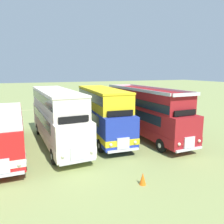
% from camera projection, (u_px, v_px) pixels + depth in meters
% --- Properties ---
extents(ground_plane, '(200.00, 200.00, 0.00)m').
position_uv_depth(ground_plane, '(7.00, 152.00, 16.83)').
color(ground_plane, '#8C9956').
extents(bus_fourth_in_row, '(2.72, 11.32, 2.99)m').
position_uv_depth(bus_fourth_in_row, '(5.00, 129.00, 16.63)').
color(bus_fourth_in_row, red).
rests_on(bus_fourth_in_row, ground).
extents(bus_fifth_in_row, '(3.16, 11.34, 4.49)m').
position_uv_depth(bus_fifth_in_row, '(57.00, 115.00, 18.28)').
color(bus_fifth_in_row, silver).
rests_on(bus_fifth_in_row, ground).
extents(bus_sixth_in_row, '(3.05, 9.83, 4.49)m').
position_uv_depth(bus_sixth_in_row, '(103.00, 112.00, 19.69)').
color(bus_sixth_in_row, '#1E339E').
rests_on(bus_sixth_in_row, ground).
extents(bus_seventh_in_row, '(2.88, 11.75, 4.52)m').
position_uv_depth(bus_seventh_in_row, '(145.00, 111.00, 20.65)').
color(bus_seventh_in_row, maroon).
rests_on(bus_seventh_in_row, ground).
extents(cone_far_end, '(0.36, 0.36, 0.68)m').
position_uv_depth(cone_far_end, '(143.00, 179.00, 11.95)').
color(cone_far_end, orange).
rests_on(cone_far_end, ground).
extents(rope_fence_line, '(29.70, 0.08, 1.05)m').
position_uv_depth(rope_fence_line, '(12.00, 113.00, 28.46)').
color(rope_fence_line, '#8C704C').
rests_on(rope_fence_line, ground).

